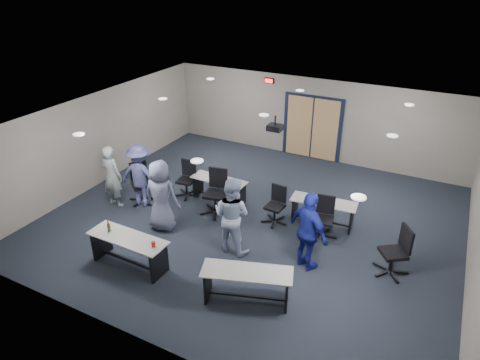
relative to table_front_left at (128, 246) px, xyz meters
The scene contains 24 objects.
floor 3.39m from the table_front_left, 62.01° to the left, with size 10.00×10.00×0.00m, color black.
back_wall 7.67m from the table_front_left, 78.10° to the left, with size 10.00×0.04×2.70m, color gray.
front_wall 2.36m from the table_front_left, 44.51° to the right, with size 10.00×0.04×2.70m, color gray.
left_wall 4.60m from the table_front_left, 139.24° to the left, with size 0.04×9.00×2.70m, color gray.
ceiling 4.00m from the table_front_left, 62.01° to the left, with size 10.00×9.00×0.04m, color white.
double_door 7.60m from the table_front_left, 78.05° to the left, with size 2.00×0.07×2.20m.
exit_sign 7.65m from the table_front_left, 90.23° to the left, with size 0.32×0.07×0.18m.
ceiling_projector 4.36m from the table_front_left, 61.56° to the left, with size 0.35×0.32×0.37m.
ceiling_can_lights 4.17m from the table_front_left, 63.90° to the left, with size 6.24×5.74×0.02m, color silver, non-canonical shape.
table_front_left is the anchor object (origin of this frame).
table_front_right 2.76m from the table_front_left, ahead, with size 1.85×1.11×0.71m.
table_back_left 3.44m from the table_front_left, 85.35° to the left, with size 1.59×0.57×0.64m.
table_back_right 4.80m from the table_front_left, 47.83° to the left, with size 1.66×0.68×0.66m.
chair_back_a 3.28m from the table_front_left, 101.74° to the left, with size 0.65×0.65×1.04m, color black, non-canonical shape.
chair_back_b 2.83m from the table_front_left, 78.97° to the left, with size 0.76×0.76×1.21m, color black, non-canonical shape.
chair_back_c 3.72m from the table_front_left, 55.37° to the left, with size 0.62×0.62×0.98m, color black, non-canonical shape.
chair_back_d 4.53m from the table_front_left, 41.34° to the left, with size 0.65×0.65×1.04m, color black, non-canonical shape.
chair_loose_left 2.83m from the table_front_left, 123.24° to the left, with size 0.70×0.70×1.12m, color black, non-canonical shape.
chair_loose_right 5.63m from the table_front_left, 24.77° to the left, with size 0.70×0.70×1.12m, color black, non-canonical shape.
person_gray 2.84m from the table_front_left, 138.34° to the left, with size 0.64×0.42×1.74m, color #909A9E.
person_plaid 1.62m from the table_front_left, 99.05° to the left, with size 0.89×0.58×1.83m, color slate.
person_lightblue 2.33m from the table_front_left, 42.65° to the left, with size 0.89×0.69×1.83m, color #A0B1D4.
person_navy 3.87m from the table_front_left, 26.54° to the left, with size 1.07×0.45×1.83m, color navy.
person_back 2.72m from the table_front_left, 122.89° to the left, with size 1.14×0.65×1.76m, color #464A7F.
Camera 1 is at (4.03, -8.55, 5.96)m, focal length 32.00 mm.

